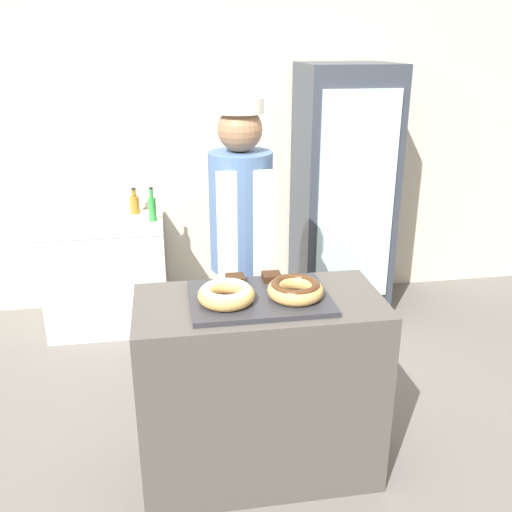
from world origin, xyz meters
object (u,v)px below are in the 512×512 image
at_px(chest_freezer, 108,273).
at_px(bottle_amber, 135,204).
at_px(baker_person, 241,251).
at_px(brownie_back_left, 235,279).
at_px(bottle_green, 152,208).
at_px(beverage_fridge, 343,193).
at_px(donut_light_glaze, 226,294).
at_px(brownie_back_right, 272,277).
at_px(serving_tray, 260,298).
at_px(donut_chocolate_glaze, 295,289).

distance_m(chest_freezer, bottle_amber, 0.57).
relative_size(baker_person, bottle_amber, 8.91).
height_order(brownie_back_left, bottle_green, bottle_green).
bearing_deg(beverage_fridge, donut_light_glaze, -121.52).
bearing_deg(chest_freezer, brownie_back_left, -64.04).
height_order(brownie_back_right, baker_person, baker_person).
distance_m(brownie_back_right, bottle_amber, 1.93).
bearing_deg(chest_freezer, serving_tray, -63.92).
xyz_separation_m(baker_person, bottle_amber, (-0.63, 1.36, -0.08)).
xyz_separation_m(brownie_back_left, brownie_back_right, (0.18, 0.00, 0.00)).
xyz_separation_m(donut_chocolate_glaze, bottle_green, (-0.66, 1.79, -0.10)).
bearing_deg(brownie_back_right, donut_chocolate_glaze, -72.45).
distance_m(serving_tray, brownie_back_left, 0.20).
bearing_deg(brownie_back_right, bottle_amber, 111.99).
bearing_deg(brownie_back_left, donut_chocolate_glaze, -41.29).
relative_size(donut_chocolate_glaze, beverage_fridge, 0.13).
xyz_separation_m(serving_tray, brownie_back_right, (0.09, 0.17, 0.03)).
bearing_deg(chest_freezer, beverage_fridge, -0.21).
height_order(serving_tray, bottle_green, bottle_green).
bearing_deg(donut_light_glaze, brownie_back_right, 41.29).
relative_size(serving_tray, brownie_back_left, 7.24).
bearing_deg(bottle_amber, baker_person, -65.10).
xyz_separation_m(serving_tray, bottle_green, (-0.50, 1.74, -0.05)).
bearing_deg(donut_light_glaze, serving_tray, 15.36).
distance_m(brownie_back_right, bottle_green, 1.68).
distance_m(brownie_back_right, beverage_fridge, 1.79).
height_order(brownie_back_left, beverage_fridge, beverage_fridge).
xyz_separation_m(brownie_back_left, chest_freezer, (-0.77, 1.58, -0.57)).
height_order(serving_tray, donut_light_glaze, donut_light_glaze).
bearing_deg(serving_tray, bottle_amber, 107.90).
height_order(donut_light_glaze, chest_freezer, donut_light_glaze).
distance_m(bottle_green, bottle_amber, 0.26).
bearing_deg(serving_tray, chest_freezer, 116.08).
height_order(donut_light_glaze, baker_person, baker_person).
height_order(brownie_back_left, brownie_back_right, same).
distance_m(beverage_fridge, chest_freezer, 1.88).
relative_size(donut_light_glaze, bottle_amber, 1.27).
bearing_deg(bottle_green, brownie_back_left, -75.37).
bearing_deg(donut_chocolate_glaze, serving_tray, 164.64).
height_order(baker_person, chest_freezer, baker_person).
relative_size(serving_tray, donut_chocolate_glaze, 2.49).
xyz_separation_m(brownie_back_right, chest_freezer, (-0.95, 1.58, -0.57)).
relative_size(chest_freezer, bottle_green, 3.42).
bearing_deg(bottle_green, baker_person, -66.51).
relative_size(brownie_back_right, beverage_fridge, 0.05).
bearing_deg(baker_person, donut_light_glaze, -103.31).
xyz_separation_m(serving_tray, chest_freezer, (-0.86, 1.76, -0.54)).
bearing_deg(bottle_amber, beverage_fridge, -7.70).
height_order(chest_freezer, bottle_green, bottle_green).
bearing_deg(bottle_green, bottle_amber, 121.70).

